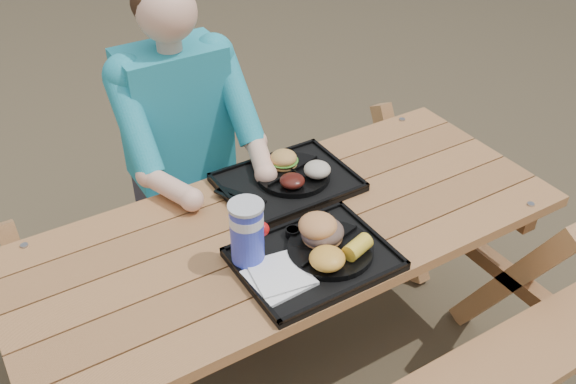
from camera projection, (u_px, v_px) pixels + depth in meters
ground at (288, 374)px, 2.50m from camera, size 60.00×60.00×0.00m
picnic_table at (288, 306)px, 2.28m from camera, size 1.80×1.49×0.75m
tray_near at (314, 260)px, 1.91m from camera, size 0.45×0.35×0.02m
tray_far at (287, 183)px, 2.23m from camera, size 0.45×0.35×0.02m
plate_near at (330, 250)px, 1.92m from camera, size 0.26×0.26×0.02m
plate_far at (293, 175)px, 2.24m from camera, size 0.26×0.26×0.02m
napkin_stack at (279, 277)px, 1.83m from camera, size 0.17×0.17×0.02m
soda_cup at (247, 235)px, 1.84m from camera, size 0.10×0.10×0.20m
condiment_bbq at (293, 232)px, 1.98m from camera, size 0.05×0.05×0.03m
condiment_mustard at (312, 226)px, 2.01m from camera, size 0.04×0.04×0.03m
sandwich at (323, 222)px, 1.91m from camera, size 0.12×0.12×0.13m
mac_cheese at (327, 259)px, 1.83m from camera, size 0.11×0.11×0.05m
corn_cob at (358, 247)px, 1.87m from camera, size 0.11×0.11×0.05m
cutlery_far at (241, 196)px, 2.15m from camera, size 0.12×0.17×0.01m
burger at (284, 155)px, 2.24m from camera, size 0.10×0.10×0.09m
baked_beans at (292, 181)px, 2.16m from camera, size 0.09×0.09×0.04m
potato_salad at (317, 170)px, 2.20m from camera, size 0.09×0.09×0.05m
diner at (183, 166)px, 2.54m from camera, size 0.48×0.84×1.28m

